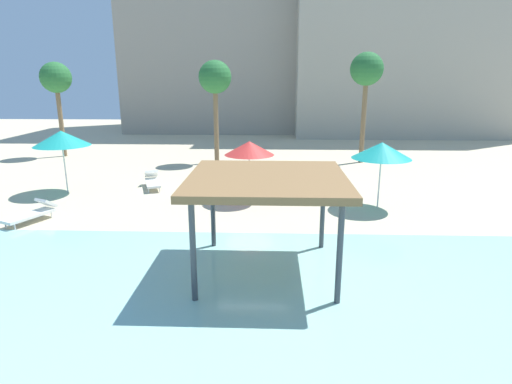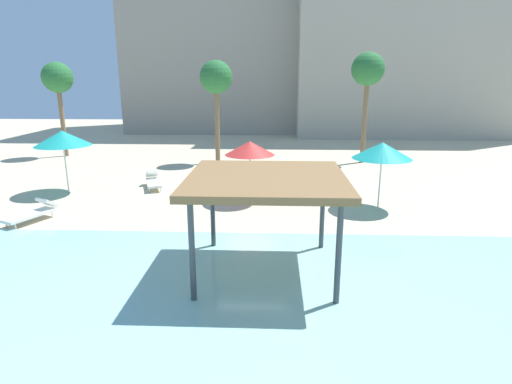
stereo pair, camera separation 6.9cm
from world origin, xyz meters
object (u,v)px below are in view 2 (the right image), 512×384
Objects in this scene: lounge_chair_1 at (153,181)px; beach_umbrella_teal_3 at (62,138)px; beach_umbrella_red_1 at (250,148)px; palm_tree_0 at (368,72)px; palm_tree_2 at (58,80)px; palm_tree_1 at (216,79)px; lounge_chair_2 at (33,212)px; beach_umbrella_teal_4 at (382,151)px; shade_pavilion at (266,182)px.

beach_umbrella_teal_3 is at bearing -93.90° from lounge_chair_1.
beach_umbrella_teal_3 is 4.26m from lounge_chair_1.
palm_tree_0 is (6.32, 8.55, 3.08)m from beach_umbrella_red_1.
palm_tree_2 is at bearing 141.92° from beach_umbrella_red_1.
palm_tree_0 is at bearing 2.32° from palm_tree_1.
palm_tree_0 is (13.90, 11.49, 4.96)m from lounge_chair_2.
palm_tree_0 reaches higher than lounge_chair_1.
beach_umbrella_red_1 is 8.27m from beach_umbrella_teal_3.
beach_umbrella_teal_4 is 20.85m from palm_tree_2.
beach_umbrella_teal_3 is 16.62m from palm_tree_0.
palm_tree_1 is at bearing -9.42° from palm_tree_2.
palm_tree_0 reaches higher than beach_umbrella_teal_3.
palm_tree_2 is (-17.75, 10.64, 2.57)m from beach_umbrella_teal_4.
lounge_chair_1 is 1.01× the size of lounge_chair_2.
palm_tree_1 reaches higher than shade_pavilion.
shade_pavilion is 0.66× the size of palm_tree_1.
lounge_chair_1 is at bearing 15.43° from beach_umbrella_teal_3.
beach_umbrella_teal_4 is 11.98m from palm_tree_1.
lounge_chair_2 is 18.70m from palm_tree_0.
shade_pavilion is at bearing -83.13° from beach_umbrella_red_1.
beach_umbrella_teal_3 is at bearing -146.99° from lounge_chair_2.
palm_tree_1 is (2.23, 6.21, 4.54)m from lounge_chair_1.
palm_tree_1 reaches higher than lounge_chair_2.
palm_tree_2 reaches higher than beach_umbrella_teal_4.
beach_umbrella_red_1 is at bearing -6.97° from beach_umbrella_teal_3.
palm_tree_2 is at bearing -134.63° from lounge_chair_2.
shade_pavilion is 1.43× the size of beach_umbrella_teal_3.
palm_tree_2 is at bearing 149.05° from beach_umbrella_teal_4.
beach_umbrella_teal_4 is at bearing 123.64° from lounge_chair_2.
palm_tree_1 reaches higher than beach_umbrella_teal_3.
beach_umbrella_red_1 is 0.90× the size of beach_umbrella_teal_3.
lounge_chair_1 is at bearing 164.30° from beach_umbrella_teal_4.
beach_umbrella_red_1 is 1.25× the size of lounge_chair_1.
beach_umbrella_red_1 is at bearing 47.44° from lounge_chair_1.
palm_tree_1 is (-7.53, 8.95, 2.59)m from beach_umbrella_teal_4.
palm_tree_0 is (14.53, 7.55, 2.87)m from beach_umbrella_teal_3.
beach_umbrella_teal_3 is 0.46× the size of palm_tree_1.
palm_tree_2 is (-4.41, 8.89, 2.42)m from beach_umbrella_teal_3.
beach_umbrella_teal_3 is at bearing 173.03° from beach_umbrella_red_1.
beach_umbrella_teal_3 is 1.06× the size of beach_umbrella_teal_4.
beach_umbrella_red_1 is at bearing -38.08° from palm_tree_2.
shade_pavilion is 1.58× the size of beach_umbrella_red_1.
beach_umbrella_teal_4 is at bearing 54.97° from lounge_chair_1.
lounge_chair_1 is 0.31× the size of palm_tree_0.
palm_tree_2 is at bearing 129.07° from shade_pavilion.
beach_umbrella_teal_3 reaches higher than lounge_chair_2.
palm_tree_0 is at bearing 27.45° from beach_umbrella_teal_3.
palm_tree_1 is at bearing 51.10° from beach_umbrella_teal_3.
lounge_chair_1 is 5.74m from lounge_chair_2.
beach_umbrella_red_1 is at bearing -126.47° from palm_tree_0.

